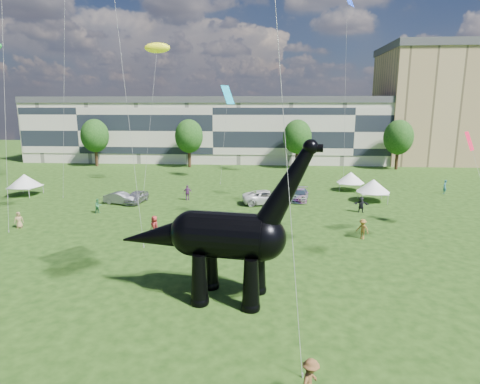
{
  "coord_description": "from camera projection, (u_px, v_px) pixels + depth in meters",
  "views": [
    {
      "loc": [
        2.82,
        -21.03,
        11.24
      ],
      "look_at": [
        0.74,
        8.0,
        5.0
      ],
      "focal_mm": 30.0,
      "sensor_mm": 36.0,
      "label": 1
    }
  ],
  "objects": [
    {
      "name": "tree_mid_left",
      "position": [
        189.0,
        133.0,
        74.27
      ],
      "size": [
        5.2,
        5.2,
        9.44
      ],
      "color": "#382314",
      "rests_on": "ground"
    },
    {
      "name": "tree_mid_right",
      "position": [
        297.0,
        134.0,
        72.88
      ],
      "size": [
        5.2,
        5.2,
        9.44
      ],
      "color": "#382314",
      "rests_on": "ground"
    },
    {
      "name": "gazebo_near",
      "position": [
        373.0,
        186.0,
        47.98
      ],
      "size": [
        3.96,
        3.96,
        2.7
      ],
      "rotation": [
        0.0,
        0.0,
        -0.02
      ],
      "color": "white",
      "rests_on": "ground"
    },
    {
      "name": "visitors",
      "position": [
        221.0,
        220.0,
        37.08
      ],
      "size": [
        56.58,
        40.66,
        1.89
      ],
      "color": "brown",
      "rests_on": "ground"
    },
    {
      "name": "car_silver",
      "position": [
        136.0,
        197.0,
        47.47
      ],
      "size": [
        2.13,
        4.36,
        1.43
      ],
      "primitive_type": "imported",
      "rotation": [
        0.0,
        0.0,
        -0.11
      ],
      "color": "#ABABB0",
      "rests_on": "ground"
    },
    {
      "name": "gazebo_far",
      "position": [
        351.0,
        178.0,
        54.21
      ],
      "size": [
        4.35,
        4.35,
        2.55
      ],
      "rotation": [
        0.0,
        0.0,
        -0.21
      ],
      "color": "white",
      "rests_on": "ground"
    },
    {
      "name": "car_dark",
      "position": [
        300.0,
        195.0,
        48.75
      ],
      "size": [
        2.56,
        4.93,
        1.37
      ],
      "primitive_type": "imported",
      "rotation": [
        0.0,
        0.0,
        -0.14
      ],
      "color": "#595960",
      "rests_on": "ground"
    },
    {
      "name": "tree_far_right",
      "position": [
        399.0,
        135.0,
        71.62
      ],
      "size": [
        5.2,
        5.2,
        9.44
      ],
      "color": "#382314",
      "rests_on": "ground"
    },
    {
      "name": "apartment_block",
      "position": [
        453.0,
        107.0,
        81.36
      ],
      "size": [
        28.0,
        18.0,
        22.0
      ],
      "primitive_type": "cube",
      "color": "tan",
      "rests_on": "ground"
    },
    {
      "name": "ground",
      "position": [
        217.0,
        306.0,
        23.06
      ],
      "size": [
        220.0,
        220.0,
        0.0
      ],
      "primitive_type": "plane",
      "color": "#16330C",
      "rests_on": "ground"
    },
    {
      "name": "gazebo_left",
      "position": [
        25.0,
        181.0,
        51.22
      ],
      "size": [
        4.17,
        4.17,
        2.76
      ],
      "rotation": [
        0.0,
        0.0,
        -0.06
      ],
      "color": "silver",
      "rests_on": "ground"
    },
    {
      "name": "tree_far_left",
      "position": [
        95.0,
        133.0,
        75.53
      ],
      "size": [
        5.2,
        5.2,
        9.44
      ],
      "color": "#382314",
      "rests_on": "ground"
    },
    {
      "name": "car_white",
      "position": [
        267.0,
        197.0,
        46.83
      ],
      "size": [
        6.15,
        3.52,
        1.62
      ],
      "primitive_type": "imported",
      "rotation": [
        0.0,
        0.0,
        1.72
      ],
      "color": "white",
      "rests_on": "ground"
    },
    {
      "name": "car_grey",
      "position": [
        121.0,
        198.0,
        46.85
      ],
      "size": [
        4.43,
        2.49,
        1.38
      ],
      "primitive_type": "imported",
      "rotation": [
        0.0,
        0.0,
        1.31
      ],
      "color": "slate",
      "rests_on": "ground"
    },
    {
      "name": "dinosaur_sculpture",
      "position": [
        220.0,
        238.0,
        23.33
      ],
      "size": [
        12.2,
        3.98,
        9.93
      ],
      "rotation": [
        0.0,
        0.0,
        -0.15
      ],
      "color": "black",
      "rests_on": "ground"
    },
    {
      "name": "terrace_row",
      "position": [
        217.0,
        132.0,
        82.83
      ],
      "size": [
        78.0,
        11.0,
        12.0
      ],
      "primitive_type": "cube",
      "color": "beige",
      "rests_on": "ground"
    }
  ]
}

